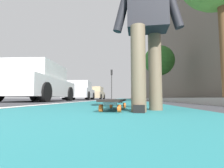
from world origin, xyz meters
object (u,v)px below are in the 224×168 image
at_px(skateboard, 115,101).
at_px(parked_car_mid, 80,91).
at_px(street_tree_mid, 159,61).
at_px(parked_car_near, 39,84).
at_px(parked_car_far, 96,93).
at_px(traffic_light, 112,79).
at_px(skater_person, 147,20).

bearing_deg(skateboard, parked_car_mid, 17.20).
distance_m(skateboard, street_tree_mid, 12.11).
distance_m(parked_car_near, parked_car_far, 13.29).
xyz_separation_m(parked_car_near, parked_car_mid, (6.91, 0.21, -0.01)).
bearing_deg(street_tree_mid, skateboard, 165.90).
distance_m(traffic_light, street_tree_mid, 12.99).
relative_size(skateboard, parked_car_mid, 0.20).
xyz_separation_m(traffic_light, street_tree_mid, (-12.08, -4.77, -0.03)).
height_order(skateboard, traffic_light, traffic_light).
bearing_deg(traffic_light, parked_car_far, 165.12).
distance_m(parked_car_mid, parked_car_far, 6.38).
relative_size(skater_person, parked_car_far, 0.36).
distance_m(skateboard, traffic_light, 23.73).
xyz_separation_m(skater_person, parked_car_near, (4.74, 3.70, -0.22)).
height_order(skateboard, street_tree_mid, street_tree_mid).
height_order(skater_person, parked_car_mid, skater_person).
relative_size(parked_car_near, parked_car_mid, 0.95).
height_order(parked_car_far, traffic_light, traffic_light).
bearing_deg(parked_car_far, traffic_light, -14.88).
bearing_deg(parked_car_far, street_tree_mid, -136.12).
relative_size(parked_car_mid, street_tree_mid, 1.00).
relative_size(parked_car_far, traffic_light, 1.00).
distance_m(parked_car_near, street_tree_mid, 9.50).
relative_size(skateboard, parked_car_far, 0.19).
relative_size(skateboard, street_tree_mid, 0.20).
height_order(skater_person, parked_car_near, skater_person).
bearing_deg(parked_car_near, parked_car_far, 0.18).
bearing_deg(skateboard, traffic_light, 4.65).
bearing_deg(parked_car_mid, skateboard, -162.80).
bearing_deg(skater_person, parked_car_near, 37.95).
xyz_separation_m(parked_car_mid, street_tree_mid, (-0.12, -6.42, 2.38)).
height_order(skater_person, traffic_light, traffic_light).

